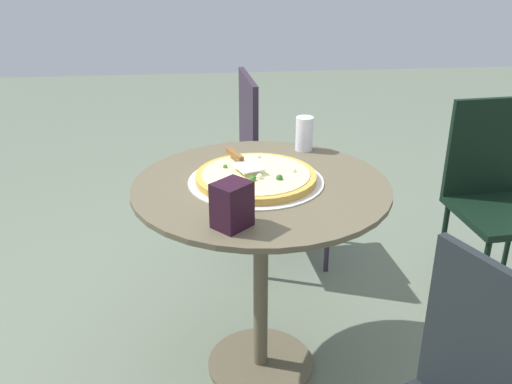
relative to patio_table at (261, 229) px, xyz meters
name	(u,v)px	position (x,y,z in m)	size (l,w,h in m)	color
ground_plane	(260,365)	(0.00, 0.00, -0.58)	(10.00, 10.00, 0.00)	#626E5A
patio_table	(261,229)	(0.00, 0.00, 0.00)	(0.84, 0.84, 0.75)	brown
pizza_on_tray	(256,177)	(0.02, 0.01, 0.18)	(0.44, 0.44, 0.05)	beige
pizza_server	(241,160)	(0.08, 0.06, 0.22)	(0.21, 0.12, 0.02)	silver
drinking_cup	(304,134)	(0.30, -0.19, 0.23)	(0.06, 0.06, 0.13)	white
napkin_dispenser	(232,205)	(-0.29, 0.11, 0.23)	(0.10, 0.08, 0.13)	black
patio_chair_near	(498,190)	(0.39, -1.04, -0.08)	(0.42, 0.42, 0.87)	black
patio_chair_far	(270,160)	(0.77, -0.13, -0.06)	(0.42, 0.42, 0.92)	#2C2132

